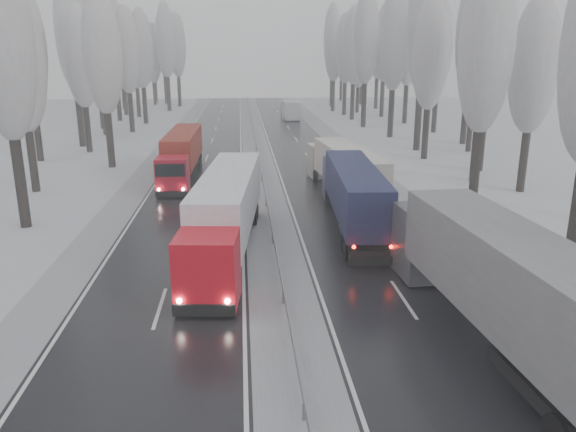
{
  "coord_description": "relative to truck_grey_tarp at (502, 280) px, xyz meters",
  "views": [
    {
      "loc": [
        -1.66,
        -10.04,
        10.32
      ],
      "look_at": [
        0.69,
        17.96,
        2.2
      ],
      "focal_mm": 35.0,
      "sensor_mm": 36.0,
      "label": 1
    }
  ],
  "objects": [
    {
      "name": "tree_63",
      "position": [
        -29.3,
        40.01,
        8.27
      ],
      "size": [
        3.6,
        3.6,
        16.88
      ],
      "color": "black",
      "rests_on": "ground"
    },
    {
      "name": "shoulder_left",
      "position": [
        -17.65,
        22.28,
        -2.61
      ],
      "size": [
        2.4,
        200.0,
        0.04
      ],
      "primitive_type": "cube",
      "color": "#AAADB3",
      "rests_on": "ground"
    },
    {
      "name": "tree_35",
      "position": [
        17.5,
        92.6,
        9.14
      ],
      "size": [
        3.6,
        3.6,
        18.25
      ],
      "color": "black",
      "rests_on": "ground"
    },
    {
      "name": "tree_67",
      "position": [
        -26.99,
        58.63,
        8.4
      ],
      "size": [
        3.6,
        3.6,
        17.09
      ],
      "color": "black",
      "rests_on": "ground"
    },
    {
      "name": "tree_31",
      "position": [
        15.03,
        77.99,
        9.35
      ],
      "size": [
        3.6,
        3.6,
        18.58
      ],
      "color": "black",
      "rests_on": "ground"
    },
    {
      "name": "tree_22",
      "position": [
        9.57,
        37.88,
        7.62
      ],
      "size": [
        3.6,
        3.6,
        15.86
      ],
      "color": "black",
      "rests_on": "ground"
    },
    {
      "name": "tree_60",
      "position": [
        -25.2,
        26.48,
        6.96
      ],
      "size": [
        3.6,
        3.6,
        14.84
      ],
      "color": "black",
      "rests_on": "ground"
    },
    {
      "name": "tree_21",
      "position": [
        12.68,
        31.45,
        9.37
      ],
      "size": [
        3.6,
        3.6,
        18.62
      ],
      "color": "black",
      "rests_on": "ground"
    },
    {
      "name": "tree_38",
      "position": [
        11.28,
        109.01,
        8.96
      ],
      "size": [
        3.6,
        3.6,
        17.97
      ],
      "color": "black",
      "rests_on": "ground"
    },
    {
      "name": "tree_79",
      "position": [
        -27.78,
        111.59,
        8.39
      ],
      "size": [
        3.6,
        3.6,
        17.07
      ],
      "color": "black",
      "rests_on": "ground"
    },
    {
      "name": "tree_66",
      "position": [
        -25.61,
        54.63,
        7.21
      ],
      "size": [
        3.6,
        3.6,
        15.23
      ],
      "color": "black",
      "rests_on": "ground"
    },
    {
      "name": "carriageway_left",
      "position": [
        -12.7,
        22.28,
        -2.61
      ],
      "size": [
        7.5,
        200.0,
        0.03
      ],
      "primitive_type": "cube",
      "color": "black",
      "rests_on": "ground"
    },
    {
      "name": "tree_64",
      "position": [
        -25.71,
        45.0,
        7.33
      ],
      "size": [
        3.6,
        3.6,
        15.42
      ],
      "color": "black",
      "rests_on": "ground"
    },
    {
      "name": "carriageway_right",
      "position": [
        -2.2,
        22.28,
        -2.61
      ],
      "size": [
        7.5,
        200.0,
        0.03
      ],
      "primitive_type": "cube",
      "color": "black",
      "rests_on": "ground"
    },
    {
      "name": "truck_blue_box",
      "position": [
        -2.37,
        15.33,
        -0.34
      ],
      "size": [
        3.35,
        15.4,
        3.92
      ],
      "rotation": [
        0.0,
        0.0,
        -0.06
      ],
      "color": "#1A1A42",
      "rests_on": "ground"
    },
    {
      "name": "box_truck_distant",
      "position": [
        -0.95,
        75.32,
        -1.11
      ],
      "size": [
        2.66,
        8.05,
        2.98
      ],
      "rotation": [
        0.0,
        0.0,
        0.03
      ],
      "color": "#A8AAAE",
      "rests_on": "ground"
    },
    {
      "name": "tree_18",
      "position": [
        7.06,
        19.32,
        8.07
      ],
      "size": [
        3.6,
        3.6,
        16.58
      ],
      "color": "black",
      "rests_on": "ground"
    },
    {
      "name": "tree_34",
      "position": [
        8.28,
        88.6,
        8.74
      ],
      "size": [
        3.6,
        3.6,
        17.63
      ],
      "color": "black",
      "rests_on": "ground"
    },
    {
      "name": "tree_25",
      "position": [
        17.36,
        47.3,
        9.89
      ],
      "size": [
        3.6,
        3.6,
        19.44
      ],
      "color": "black",
      "rests_on": "ground"
    },
    {
      "name": "tree_78",
      "position": [
        -25.01,
        107.59,
        9.96
      ],
      "size": [
        3.6,
        3.6,
        19.55
      ],
      "color": "black",
      "rests_on": "ground"
    },
    {
      "name": "truck_red_red",
      "position": [
        -14.23,
        30.88,
        -0.39
      ],
      "size": [
        2.53,
        14.96,
        3.83
      ],
      "rotation": [
        0.0,
        0.0,
        -0.01
      ],
      "color": "#AB091B",
      "rests_on": "ground"
    },
    {
      "name": "tree_37",
      "position": [
        16.57,
        102.44,
        7.94
      ],
      "size": [
        3.6,
        3.6,
        16.37
      ],
      "color": "black",
      "rests_on": "ground"
    },
    {
      "name": "truck_grey_tarp",
      "position": [
        0.0,
        0.0,
        0.0
      ],
      "size": [
        3.8,
        17.67,
        4.5
      ],
      "rotation": [
        0.0,
        0.0,
        0.06
      ],
      "color": "#424246",
      "rests_on": "ground"
    },
    {
      "name": "shoulder_right",
      "position": [
        2.75,
        22.28,
        -2.61
      ],
      "size": [
        2.4,
        200.0,
        0.04
      ],
      "primitive_type": "cube",
      "color": "#AAADB3",
      "rests_on": "ground"
    },
    {
      "name": "tree_73",
      "position": [
        -29.27,
        84.82,
        8.48
      ],
      "size": [
        3.6,
        3.6,
        17.22
      ],
      "color": "black",
      "rests_on": "ground"
    },
    {
      "name": "median_slush",
      "position": [
        -7.45,
        22.28,
        -2.61
      ],
      "size": [
        3.0,
        200.0,
        0.04
      ],
      "primitive_type": "cube",
      "color": "#AAADB3",
      "rests_on": "ground"
    },
    {
      "name": "tree_39",
      "position": [
        14.1,
        113.01,
        7.82
      ],
      "size": [
        3.6,
        3.6,
        16.19
      ],
      "color": "black",
      "rests_on": "ground"
    },
    {
      "name": "tree_69",
      "position": [
        -28.87,
        65.39,
        9.83
      ],
      "size": [
        3.6,
        3.6,
        19.35
      ],
      "color": "black",
      "rests_on": "ground"
    },
    {
      "name": "tree_24",
      "position": [
        10.45,
        43.3,
        10.56
      ],
      "size": [
        3.6,
        3.6,
        20.49
      ],
      "color": "black",
      "rests_on": "ground"
    },
    {
      "name": "tree_30",
      "position": [
        9.11,
        73.99,
        8.89
      ],
      "size": [
        3.6,
        3.6,
        17.86
      ],
      "color": "black",
      "rests_on": "ground"
    },
    {
      "name": "tree_33",
      "position": [
        12.32,
        85.5,
        6.63
      ],
      "size": [
        3.6,
        3.6,
        14.33
      ],
      "color": "black",
      "rests_on": "ground"
    },
    {
      "name": "tree_70",
      "position": [
        -23.77,
        71.47,
        8.4
      ],
      "size": [
        3.6,
        3.6,
        17.09
      ],
      "color": "black",
      "rests_on": "ground"
    },
    {
      "name": "tree_19",
      "position": [
        12.57,
        23.32,
        6.79
      ],
      "size": [
        3.6,
        3.6,
        14.57
      ],
      "color": "black",
      "rests_on": "ground"
    },
    {
      "name": "tree_68",
      "position": [
        -24.03,
        61.39,
        8.12
      ],
      "size": [
        3.6,
        3.6,
        16.65
      ],
      "color": "black",
      "rests_on": "ground"
    },
    {
      "name": "median_guardrail",
      "position": [
        -7.45,
        22.27,
        -2.03
      ],
      "size": [
        0.12,
        200.0,
        0.76
      ],
      "color": "slate",
      "rests_on": "ground"
    },
    {
      "name": "tree_71",
      "position": [
        -28.53,
        75.47,
        10.0
      ],
      "size": [
        3.6,
        3.6,
        19.61
      ],
      "color": "black",
      "rests_on": "ground"
    },
    {
      "name": "tree_36",
      "position": [
        9.59,
        98.44,
        10.39
      ],
      "size": [
        3.6,
        3.6,
        20.23
      ],
      "color": "black",
      "rests_on": "ground"
    },
    {
      "name": "tree_27",
      "position": [
        17.27,
        57.55,
        8.73
      ],
      "size": [
        3.6,
        3.6,
        17.62
      ],
      "color": "black",
      "rests_on": "ground"
    },
    {
      "name": "tree_65",
      "position": [
        -27.5,
        49.0,
        9.92
      ],
      "size": [
        3.6,
        3.6,
        19.48
      ],
      "color": "black",
      "rests_on": "ground"
    },
    {
      "name": "tree_32",
      "position": [
        9.18,
        81.5,
        8.55
      ],
      "size": [
        3.6,
        3.6,
        17.33
      ],
      "color": "black",
      "rests_on": "ground"
    },
    {
      "name": "truck_cream_box",
      "position": [
        -1.52,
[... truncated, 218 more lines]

